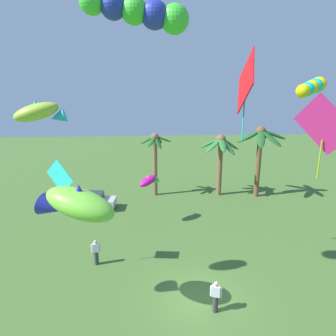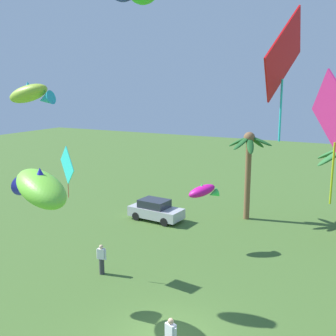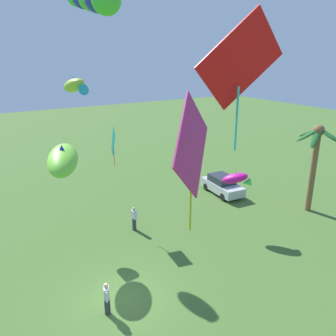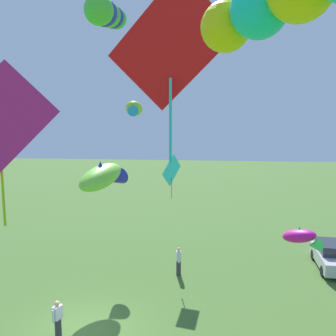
% 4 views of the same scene
% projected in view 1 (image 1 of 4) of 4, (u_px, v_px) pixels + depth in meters
% --- Properties ---
extents(ground_plane, '(120.00, 120.00, 0.00)m').
position_uv_depth(ground_plane, '(201.00, 298.00, 14.33)').
color(ground_plane, '#476B2D').
extents(palm_tree_0, '(4.93, 4.61, 7.06)m').
position_uv_depth(palm_tree_0, '(260.00, 143.00, 27.59)').
color(palm_tree_0, brown).
rests_on(palm_tree_0, ground).
extents(palm_tree_1, '(4.06, 4.10, 6.21)m').
position_uv_depth(palm_tree_1, '(220.00, 150.00, 28.19)').
color(palm_tree_1, brown).
rests_on(palm_tree_1, ground).
extents(palm_tree_2, '(3.18, 2.94, 6.36)m').
position_uv_depth(palm_tree_2, '(155.00, 151.00, 28.17)').
color(palm_tree_2, brown).
rests_on(palm_tree_2, ground).
extents(parked_car_0, '(4.02, 2.00, 1.51)m').
position_uv_depth(parked_car_0, '(93.00, 201.00, 25.47)').
color(parked_car_0, '#BCBCC1').
rests_on(parked_car_0, ground).
extents(spectator_0, '(0.55, 0.28, 1.59)m').
position_uv_depth(spectator_0, '(96.00, 252.00, 17.04)').
color(spectator_0, '#38383D').
rests_on(spectator_0, ground).
extents(spectator_1, '(0.52, 0.34, 1.59)m').
position_uv_depth(spectator_1, '(216.00, 296.00, 13.28)').
color(spectator_1, '#38383D').
rests_on(spectator_1, ground).
extents(kite_diamond_0, '(0.93, 3.68, 5.10)m').
position_uv_depth(kite_diamond_0, '(246.00, 82.00, 15.54)').
color(kite_diamond_0, red).
extents(kite_diamond_1, '(1.72, 2.28, 3.89)m').
position_uv_depth(kite_diamond_1, '(324.00, 126.00, 12.61)').
color(kite_diamond_1, '#B7206B').
extents(kite_tube_2, '(4.35, 1.18, 1.63)m').
position_uv_depth(kite_tube_2, '(139.00, 12.00, 11.35)').
color(kite_tube_2, green).
extents(kite_fish_3, '(1.88, 1.81, 1.06)m').
position_uv_depth(kite_fish_3, '(149.00, 181.00, 22.03)').
color(kite_fish_3, '#CE1490').
extents(kite_fish_4, '(3.89, 2.67, 1.84)m').
position_uv_depth(kite_fish_4, '(76.00, 204.00, 11.89)').
color(kite_fish_4, '#7CDE3D').
extents(kite_fish_5, '(2.35, 1.24, 1.19)m').
position_uv_depth(kite_fish_5, '(39.00, 112.00, 12.26)').
color(kite_fish_5, '#9FC836').
extents(kite_tube_6, '(2.96, 2.74, 1.37)m').
position_uv_depth(kite_tube_6, '(312.00, 87.00, 18.20)').
color(kite_tube_6, yellow).
extents(kite_diamond_7, '(1.64, 0.95, 2.61)m').
position_uv_depth(kite_diamond_7, '(60.00, 177.00, 15.22)').
color(kite_diamond_7, '#2DE5DB').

